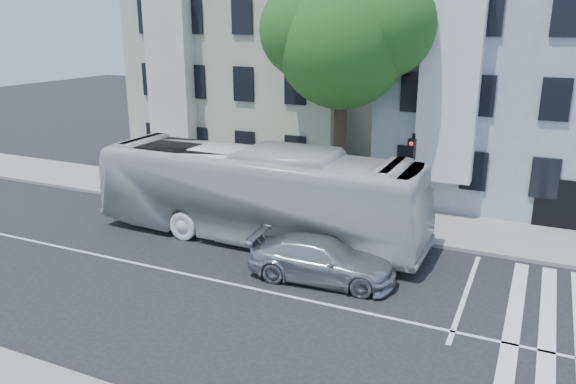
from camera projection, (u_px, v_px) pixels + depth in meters
The scene contains 9 objects.
ground at pixel (248, 288), 18.27m from camera, with size 120.00×120.00×0.00m, color black.
sidewalk_far at pixel (334, 213), 25.20m from camera, with size 80.00×4.00×0.15m, color gray.
building_left at pixel (265, 73), 32.54m from camera, with size 12.00×10.00×11.00m, color #A7AA8E.
building_right at pixel (524, 83), 26.91m from camera, with size 12.00×10.00×11.00m, color #8FA1AA.
street_tree at pixel (346, 34), 23.59m from camera, with size 7.30×5.90×11.10m.
bus at pixel (257, 193), 21.99m from camera, with size 13.39×3.13×3.73m, color silver.
sedan at pixel (322, 259), 18.67m from camera, with size 4.95×2.01×1.44m, color #B9BBC0.
hedge at pixel (253, 202), 25.35m from camera, with size 8.50×0.84×0.70m, color #296922, non-canonical shape.
traffic_signal at pixel (411, 170), 22.22m from camera, with size 0.43×0.53×4.15m.
Camera 1 is at (8.15, -14.52, 8.25)m, focal length 35.00 mm.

